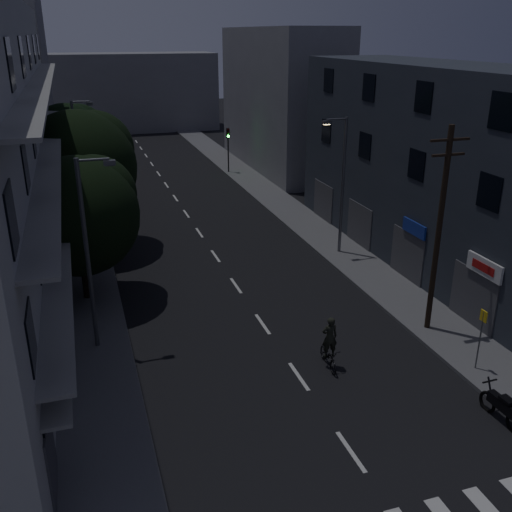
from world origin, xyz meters
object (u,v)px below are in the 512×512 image
utility_pole (439,228)px  cyclist (329,350)px  bus_stop_sign (482,329)px  motorcycle (502,408)px

utility_pole → cyclist: 7.02m
bus_stop_sign → cyclist: 5.90m
cyclist → bus_stop_sign: bearing=-17.0°
bus_stop_sign → motorcycle: bus_stop_sign is taller
motorcycle → bus_stop_sign: bearing=65.4°
bus_stop_sign → cyclist: (-5.40, 2.10, -1.15)m
bus_stop_sign → motorcycle: bearing=-112.5°
utility_pole → cyclist: bearing=-165.6°
bus_stop_sign → motorcycle: size_ratio=1.20×
utility_pole → motorcycle: utility_pole is taller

